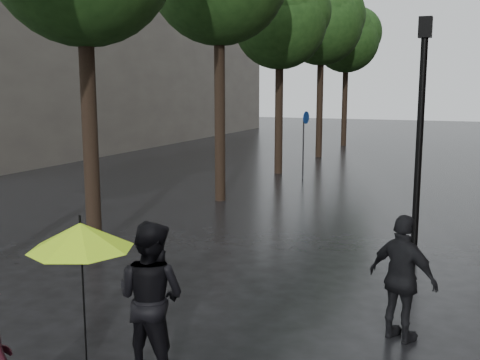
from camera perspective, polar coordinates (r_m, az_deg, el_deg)
The scene contains 7 objects.
bg_building at distance 39.79m, azimuth -17.36°, elevation 14.08°, with size 16.00×30.00×14.00m, color #47423D.
street_trees at distance 20.03m, azimuth 1.28°, elevation 17.63°, with size 4.33×34.03×8.91m.
person_black at distance 7.04m, azimuth -9.02°, elevation -11.69°, with size 0.92×0.72×1.90m, color black.
lime_umbrella at distance 6.06m, azimuth -15.89°, elevation -5.50°, with size 1.10×1.10×1.62m.
pedestrian_walking at distance 8.10m, azimuth 16.20°, elevation -9.59°, with size 1.04×0.43×1.77m, color black.
lamp_post at distance 11.63m, azimuth 17.89°, elevation 6.21°, with size 0.25×0.25×4.80m.
cycle_sign at distance 21.42m, azimuth 6.57°, elevation 4.62°, with size 0.14×0.47×2.58m.
Camera 1 is at (3.27, -2.53, 3.47)m, focal length 42.00 mm.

